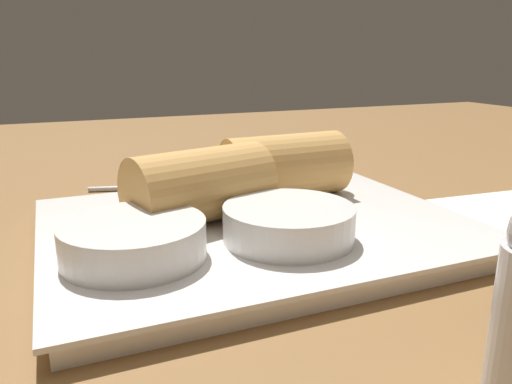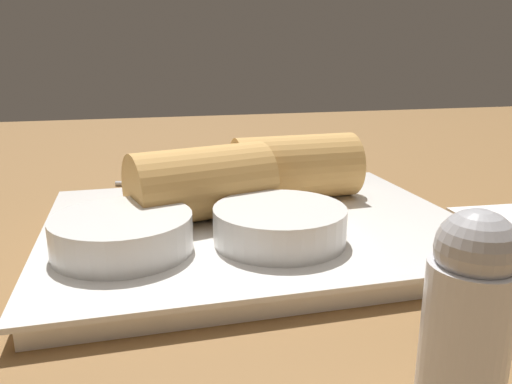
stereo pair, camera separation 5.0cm
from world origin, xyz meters
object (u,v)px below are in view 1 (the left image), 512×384
object	(u,v)px
dipping_bowl_near	(289,221)
dipping_bowl_far	(134,239)
serving_plate	(256,230)
spoon	(244,181)

from	to	relation	value
dipping_bowl_near	dipping_bowl_far	xyz separation A→B (cm)	(9.63, -0.72, 0.00)
dipping_bowl_near	dipping_bowl_far	world-z (taller)	same
serving_plate	dipping_bowl_far	size ratio (longest dim) A/B	3.47
serving_plate	dipping_bowl_far	bearing A→B (deg)	21.48
spoon	serving_plate	bearing A→B (deg)	71.84
dipping_bowl_near	dipping_bowl_far	size ratio (longest dim) A/B	1.00
dipping_bowl_near	spoon	bearing A→B (deg)	-102.72
serving_plate	dipping_bowl_near	bearing A→B (deg)	95.76
dipping_bowl_far	dipping_bowl_near	bearing A→B (deg)	175.70
serving_plate	dipping_bowl_near	size ratio (longest dim) A/B	3.47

